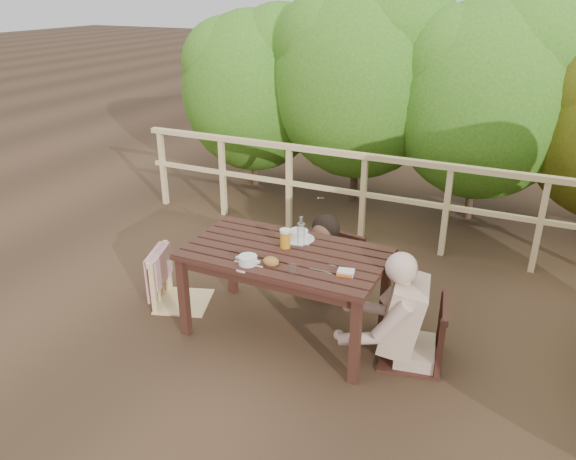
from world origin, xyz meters
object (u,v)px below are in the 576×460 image
at_px(table, 285,293).
at_px(diner_right, 423,276).
at_px(bottle, 301,233).
at_px(butter_tub, 346,273).
at_px(soup_near, 248,261).
at_px(beer_glass, 285,239).
at_px(bread_roll, 271,262).
at_px(chair_left, 180,255).
at_px(soup_far, 298,235).
at_px(chair_right, 416,303).
at_px(tumbler, 293,270).
at_px(woman, 334,229).
at_px(chair_far, 333,243).

xyz_separation_m(table, diner_right, (1.07, 0.08, 0.36)).
height_order(bottle, butter_tub, bottle).
xyz_separation_m(soup_near, beer_glass, (0.13, 0.38, 0.04)).
xyz_separation_m(soup_near, bread_roll, (0.16, 0.07, -0.00)).
relative_size(chair_left, beer_glass, 5.66).
bearing_deg(soup_far, bottle, -58.85).
relative_size(chair_left, soup_near, 4.00).
bearing_deg(beer_glass, table, -64.58).
bearing_deg(chair_right, butter_tub, -72.08).
bearing_deg(diner_right, table, 84.57).
distance_m(chair_right, beer_glass, 1.11).
relative_size(chair_right, beer_glass, 5.83).
bearing_deg(soup_near, bread_roll, 22.76).
xyz_separation_m(bottle, butter_tub, (0.48, -0.29, -0.11)).
bearing_deg(bread_roll, tumbler, -14.90).
bearing_deg(soup_far, table, -89.72).
bearing_deg(bottle, tumbler, -73.48).
distance_m(table, bread_roll, 0.47).
relative_size(chair_right, soup_far, 3.70).
bearing_deg(tumbler, bread_roll, 165.10).
distance_m(table, woman, 0.91).
height_order(bread_roll, bottle, bottle).
height_order(beer_glass, bottle, bottle).
distance_m(soup_far, bread_roll, 0.51).
bearing_deg(chair_left, butter_tub, -115.08).
height_order(soup_far, beer_glass, beer_glass).
distance_m(woman, soup_near, 1.23).
distance_m(beer_glass, tumbler, 0.44).
bearing_deg(beer_glass, diner_right, 1.01).
relative_size(bottle, butter_tub, 2.29).
distance_m(table, tumbler, 0.55).
height_order(chair_far, chair_right, chair_right).
distance_m(soup_near, bottle, 0.51).
relative_size(table, beer_glass, 9.29).
bearing_deg(chair_left, chair_far, -71.28).
height_order(table, bread_roll, bread_roll).
bearing_deg(chair_left, bottle, -103.12).
bearing_deg(tumbler, chair_far, 96.15).
distance_m(table, soup_far, 0.48).
bearing_deg(butter_tub, soup_near, -177.30).
distance_m(chair_far, chair_right, 1.23).
relative_size(woman, bread_roll, 9.40).
distance_m(chair_right, soup_far, 1.09).
bearing_deg(butter_tub, table, 154.37).
height_order(chair_far, beer_glass, chair_far).
bearing_deg(bottle, chair_left, -174.51).
height_order(soup_near, beer_glass, beer_glass).
xyz_separation_m(table, chair_left, (-1.03, 0.01, 0.12)).
bearing_deg(table, soup_near, -116.60).
bearing_deg(tumbler, woman, 96.04).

